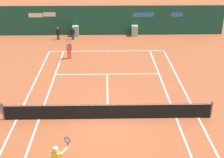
# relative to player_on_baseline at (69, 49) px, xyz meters

# --- Properties ---
(ground_plane) EXTENTS (80.00, 80.00, 0.01)m
(ground_plane) POSITION_rel_player_on_baseline_xyz_m (3.25, -9.17, -0.92)
(ground_plane) COLOR #A8512D
(tennis_net) EXTENTS (12.10, 0.10, 1.07)m
(tennis_net) POSITION_rel_player_on_baseline_xyz_m (3.25, -9.74, -0.42)
(tennis_net) COLOR #4C4C51
(tennis_net) RESTS_ON ground_plane
(sponsor_back_wall) EXTENTS (25.00, 1.02, 3.11)m
(sponsor_back_wall) POSITION_rel_player_on_baseline_xyz_m (3.25, 7.23, 0.58)
(sponsor_back_wall) COLOR #194C38
(sponsor_back_wall) RESTS_ON ground_plane
(player_on_baseline) EXTENTS (0.48, 0.80, 1.80)m
(player_on_baseline) POSITION_rel_player_on_baseline_xyz_m (0.00, 0.00, 0.00)
(player_on_baseline) COLOR red
(player_on_baseline) RESTS_ON ground_plane
(ball_kid_left_post) EXTENTS (0.44, 0.18, 1.31)m
(ball_kid_left_post) POSITION_rel_player_on_baseline_xyz_m (-1.71, 5.51, -0.17)
(ball_kid_left_post) COLOR black
(ball_kid_left_post) RESTS_ON ground_plane
(ball_kid_right_post) EXTENTS (0.43, 0.19, 1.28)m
(ball_kid_right_post) POSITION_rel_player_on_baseline_xyz_m (-0.21, 5.51, -0.19)
(ball_kid_right_post) COLOR black
(ball_kid_right_post) RESTS_ON ground_plane
(tennis_ball_by_sideline) EXTENTS (0.07, 0.07, 0.07)m
(tennis_ball_by_sideline) POSITION_rel_player_on_baseline_xyz_m (-0.74, -6.64, -0.89)
(tennis_ball_by_sideline) COLOR #CCE033
(tennis_ball_by_sideline) RESTS_ON ground_plane
(tennis_ball_mid_court) EXTENTS (0.07, 0.07, 0.07)m
(tennis_ball_mid_court) POSITION_rel_player_on_baseline_xyz_m (5.50, 0.69, -0.89)
(tennis_ball_mid_court) COLOR #CCE033
(tennis_ball_mid_court) RESTS_ON ground_plane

